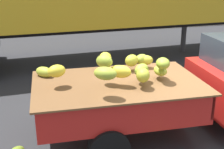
% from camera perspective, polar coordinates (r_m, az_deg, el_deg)
% --- Properties ---
extents(ground, '(220.00, 220.00, 0.00)m').
position_cam_1_polar(ground, '(6.02, 13.44, -10.14)').
color(ground, '#28282B').
extents(curb_strip, '(80.00, 0.80, 0.16)m').
position_cam_1_polar(curb_strip, '(14.91, -4.82, 8.51)').
color(curb_strip, gray).
rests_on(curb_strip, ground).
extents(pickup_truck, '(5.17, 2.01, 1.70)m').
position_cam_1_polar(pickup_truck, '(6.01, 20.05, -1.58)').
color(pickup_truck, '#B21E19').
rests_on(pickup_truck, ground).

